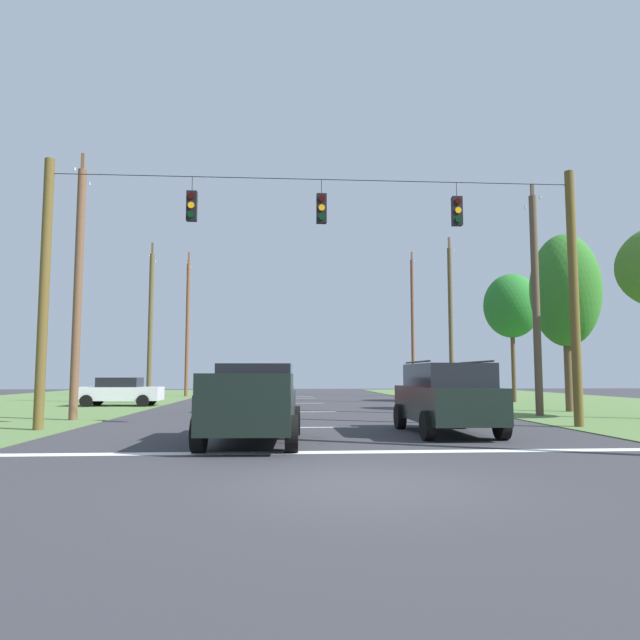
{
  "coord_description": "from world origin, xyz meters",
  "views": [
    {
      "loc": [
        -1.24,
        -9.06,
        1.68
      ],
      "look_at": [
        -0.1,
        8.12,
        3.28
      ],
      "focal_mm": 32.85,
      "sensor_mm": 36.0,
      "label": 1
    }
  ],
  "objects": [
    {
      "name": "distant_car_crossing_white",
      "position": [
        -9.74,
        22.66,
        0.79
      ],
      "size": [
        4.31,
        2.03,
        1.52
      ],
      "color": "silver",
      "rests_on": "ground"
    },
    {
      "name": "distant_car_oncoming",
      "position": [
        -2.7,
        23.52,
        0.79
      ],
      "size": [
        4.4,
        2.21,
        1.52
      ],
      "color": "maroon",
      "rests_on": "ground"
    },
    {
      "name": "ground_plane",
      "position": [
        0.0,
        0.0,
        0.0
      ],
      "size": [
        120.0,
        120.0,
        0.0
      ],
      "primitive_type": "plane",
      "color": "#333338"
    },
    {
      "name": "lane_dash_1",
      "position": [
        0.0,
        17.54,
        0.0
      ],
      "size": [
        2.5,
        0.15,
        0.01
      ],
      "primitive_type": "cube",
      "rotation": [
        0.0,
        0.0,
        1.57
      ],
      "color": "white",
      "rests_on": "ground"
    },
    {
      "name": "utility_pole_far_right",
      "position": [
        8.83,
        24.99,
        4.83
      ],
      "size": [
        0.27,
        1.79,
        9.92
      ],
      "color": "brown",
      "rests_on": "ground"
    },
    {
      "name": "utility_pole_mid_right",
      "position": [
        9.17,
        14.07,
        4.67
      ],
      "size": [
        0.31,
        1.54,
        9.6
      ],
      "color": "brown",
      "rests_on": "ground"
    },
    {
      "name": "pickup_truck",
      "position": [
        -1.92,
        5.73,
        0.97
      ],
      "size": [
        2.47,
        5.48,
        1.95
      ],
      "color": "black",
      "rests_on": "ground"
    },
    {
      "name": "utility_pole_distant_left",
      "position": [
        -8.46,
        36.37,
        5.42
      ],
      "size": [
        0.28,
        1.85,
        11.17
      ],
      "color": "brown",
      "rests_on": "ground"
    },
    {
      "name": "lane_dash_2",
      "position": [
        0.0,
        25.43,
        0.0
      ],
      "size": [
        2.5,
        0.15,
        0.01
      ],
      "primitive_type": "cube",
      "rotation": [
        0.0,
        0.0,
        1.57
      ],
      "color": "white",
      "rests_on": "ground"
    },
    {
      "name": "lane_dash_4",
      "position": [
        0.0,
        36.44,
        0.0
      ],
      "size": [
        2.5,
        0.15,
        0.01
      ],
      "primitive_type": "cube",
      "rotation": [
        0.0,
        0.0,
        1.57
      ],
      "color": "white",
      "rests_on": "ground"
    },
    {
      "name": "utility_pole_near_left",
      "position": [
        9.18,
        36.58,
        5.62
      ],
      "size": [
        0.26,
        1.79,
        11.5
      ],
      "color": "brown",
      "rests_on": "ground"
    },
    {
      "name": "tree_roadside_right",
      "position": [
        11.68,
        16.56,
        5.49
      ],
      "size": [
        3.11,
        3.11,
        8.1
      ],
      "color": "brown",
      "rests_on": "ground"
    },
    {
      "name": "stop_bar_stripe",
      "position": [
        0.0,
        3.73,
        0.0
      ],
      "size": [
        14.43,
        0.45,
        0.01
      ],
      "primitive_type": "cube",
      "color": "white",
      "rests_on": "ground"
    },
    {
      "name": "distant_car_far_parked",
      "position": [
        -2.91,
        17.53,
        0.79
      ],
      "size": [
        2.13,
        4.36,
        1.52
      ],
      "color": "silver",
      "rests_on": "ground"
    },
    {
      "name": "utility_pole_far_left",
      "position": [
        -8.79,
        12.98,
        4.84
      ],
      "size": [
        0.31,
        1.72,
        10.03
      ],
      "color": "brown",
      "rests_on": "ground"
    },
    {
      "name": "lane_dash_0",
      "position": [
        0.0,
        9.73,
        0.0
      ],
      "size": [
        2.5,
        0.15,
        0.01
      ],
      "primitive_type": "cube",
      "rotation": [
        0.0,
        0.0,
        1.57
      ],
      "color": "white",
      "rests_on": "ground"
    },
    {
      "name": "lane_dash_3",
      "position": [
        0.0,
        32.71,
        0.0
      ],
      "size": [
        2.5,
        0.15,
        0.01
      ],
      "primitive_type": "cube",
      "rotation": [
        0.0,
        0.0,
        1.57
      ],
      "color": "white",
      "rests_on": "ground"
    },
    {
      "name": "suv_black",
      "position": [
        3.45,
        7.4,
        1.06
      ],
      "size": [
        2.26,
        4.82,
        2.05
      ],
      "color": "black",
      "rests_on": "ground"
    },
    {
      "name": "tree_roadside_left",
      "position": [
        12.78,
        25.49,
        5.83
      ],
      "size": [
        3.36,
        3.36,
        7.81
      ],
      "color": "brown",
      "rests_on": "ground"
    },
    {
      "name": "overhead_signal_span",
      "position": [
        -0.09,
        9.13,
        4.57
      ],
      "size": [
        16.99,
        0.31,
        8.37
      ],
      "color": "brown",
      "rests_on": "ground"
    },
    {
      "name": "utility_pole_distant_right",
      "position": [
        -8.88,
        25.57,
        4.58
      ],
      "size": [
        0.27,
        1.8,
        9.46
      ],
      "color": "brown",
      "rests_on": "ground"
    }
  ]
}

